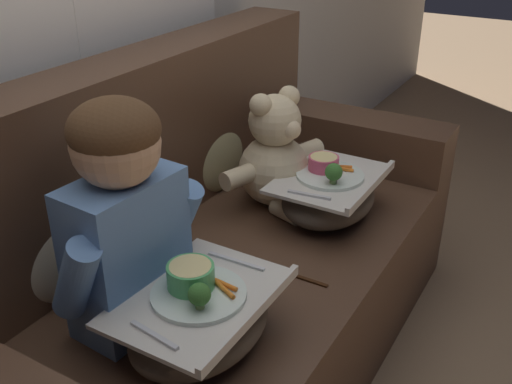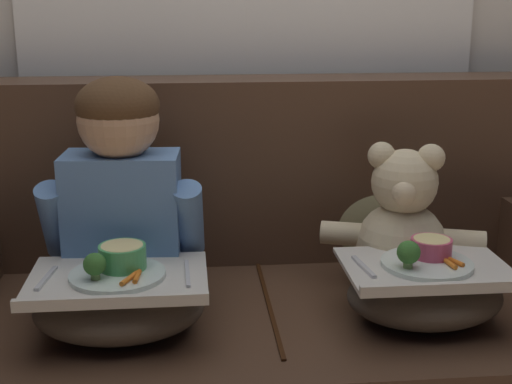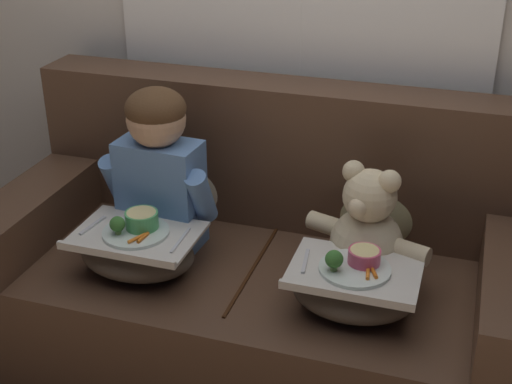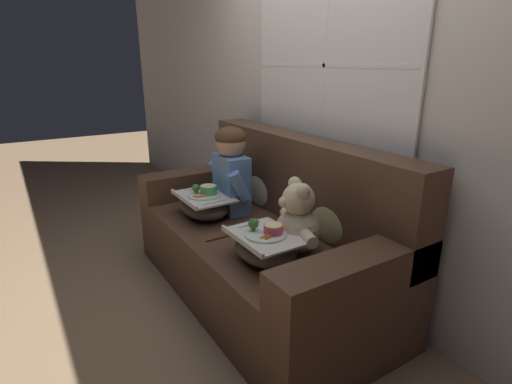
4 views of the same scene
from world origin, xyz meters
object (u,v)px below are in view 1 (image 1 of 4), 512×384
at_px(lap_tray_child, 200,318).
at_px(lap_tray_teddy, 329,195).
at_px(throw_pillow_behind_teddy, 215,146).
at_px(couch, 206,274).
at_px(child_figure, 123,207).
at_px(throw_pillow_behind_child, 59,239).
at_px(teddy_bear, 275,157).

xyz_separation_m(lap_tray_child, lap_tray_teddy, (0.78, -0.00, -0.00)).
xyz_separation_m(throw_pillow_behind_teddy, lap_tray_teddy, (-0.00, -0.47, -0.08)).
height_order(couch, lap_tray_child, couch).
distance_m(lap_tray_child, lap_tray_teddy, 0.78).
distance_m(child_figure, lap_tray_child, 0.33).
height_order(throw_pillow_behind_teddy, lap_tray_teddy, throw_pillow_behind_teddy).
height_order(throw_pillow_behind_child, lap_tray_child, throw_pillow_behind_child).
distance_m(throw_pillow_behind_child, lap_tray_teddy, 0.91).
xyz_separation_m(throw_pillow_behind_teddy, child_figure, (-0.78, -0.26, 0.17)).
bearing_deg(lap_tray_child, throw_pillow_behind_teddy, 31.37).
height_order(throw_pillow_behind_child, child_figure, child_figure).
bearing_deg(teddy_bear, lap_tray_teddy, -89.52).
bearing_deg(lap_tray_child, couch, 33.74).
bearing_deg(teddy_bear, child_figure, 179.66).
height_order(throw_pillow_behind_child, teddy_bear, teddy_bear).
height_order(couch, lap_tray_teddy, couch).
relative_size(teddy_bear, lap_tray_teddy, 1.09).
bearing_deg(lap_tray_child, teddy_bear, 15.35).
relative_size(couch, teddy_bear, 4.36).
bearing_deg(lap_tray_child, lap_tray_teddy, -0.02).
height_order(couch, child_figure, child_figure).
distance_m(couch, throw_pillow_behind_teddy, 0.52).
xyz_separation_m(child_figure, lap_tray_teddy, (0.78, -0.22, -0.25)).
height_order(teddy_bear, lap_tray_child, teddy_bear).
relative_size(child_figure, teddy_bear, 1.35).
relative_size(couch, child_figure, 3.23).
relative_size(throw_pillow_behind_child, child_figure, 0.59).
distance_m(couch, teddy_bear, 0.48).
bearing_deg(child_figure, lap_tray_child, -89.95).
relative_size(teddy_bear, lap_tray_child, 1.05).
bearing_deg(child_figure, throw_pillow_behind_child, 89.98).
relative_size(throw_pillow_behind_teddy, lap_tray_child, 0.83).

